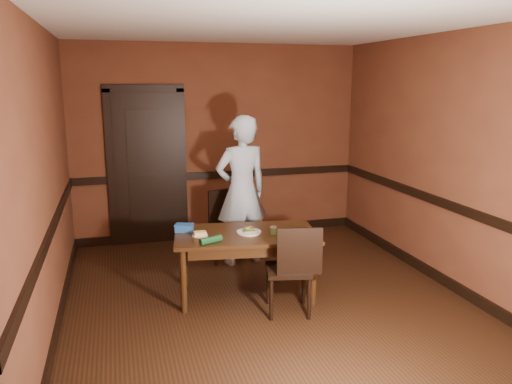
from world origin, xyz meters
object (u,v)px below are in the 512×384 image
chair_far (222,226)px  sauce_jar (273,230)px  dining_table (246,264)px  person (242,191)px  food_tub (184,228)px  cheese_saucer (200,234)px  chair_near (288,268)px  sandwich_plate (249,231)px

chair_far → sauce_jar: chair_far is taller
dining_table → person: (0.20, 0.94, 0.57)m
food_tub → cheese_saucer: bearing=-37.8°
cheese_saucer → food_tub: (-0.13, 0.21, 0.02)m
chair_near → person: person is taller
food_tub → sauce_jar: bearing=-1.0°
dining_table → food_tub: food_tub is taller
chair_far → person: 0.55m
sauce_jar → chair_near: bearing=-84.5°
dining_table → food_tub: bearing=168.3°
dining_table → sandwich_plate: bearing=-11.9°
chair_near → person: (-0.10, 1.43, 0.46)m
dining_table → person: size_ratio=0.80×
sauce_jar → sandwich_plate: bearing=153.8°
chair_near → cheese_saucer: chair_near is taller
sandwich_plate → cheese_saucer: (-0.50, 0.02, 0.00)m
dining_table → cheese_saucer: bearing=-172.6°
person → cheese_saucer: person is taller
person → sauce_jar: (0.06, -1.07, -0.19)m
chair_near → person: bearing=-73.3°
chair_far → food_tub: bearing=-139.1°
sauce_jar → food_tub: (-0.86, 0.34, -0.00)m
sandwich_plate → food_tub: food_tub is taller
dining_table → person: 1.12m
dining_table → chair_far: (-0.02, 1.13, 0.09)m
person → sauce_jar: 1.08m
chair_far → person: bearing=-58.5°
sandwich_plate → food_tub: 0.67m
person → sauce_jar: size_ratio=22.18×
sauce_jar → cheese_saucer: (-0.73, 0.13, -0.02)m
sandwich_plate → sauce_jar: 0.25m
sandwich_plate → cheese_saucer: 0.50m
cheese_saucer → chair_near: bearing=-33.1°
chair_far → sauce_jar: bearing=-94.4°
cheese_saucer → person: bearing=54.6°
chair_near → chair_far: bearing=-66.4°
person → sandwich_plate: 0.99m
dining_table → sauce_jar: sauce_jar is taller
chair_far → chair_near: bearing=-95.9°
sauce_jar → cheese_saucer: size_ratio=0.51×
sandwich_plate → sauce_jar: sauce_jar is taller
person → food_tub: size_ratio=8.32×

